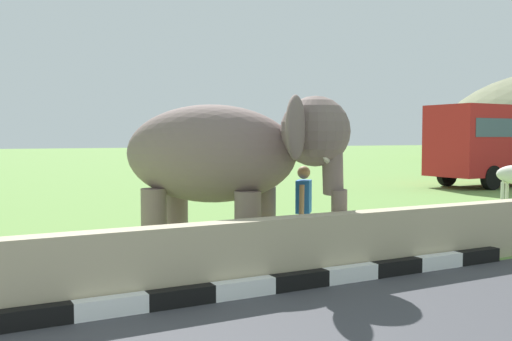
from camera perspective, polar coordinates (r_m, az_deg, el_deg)
name	(u,v)px	position (r m, az deg, el deg)	size (l,w,h in m)	color
barrier_parapet	(179,263)	(7.95, -7.45, -8.88)	(28.00, 0.36, 1.00)	tan
elephant	(229,156)	(10.09, -2.63, 1.41)	(3.83, 3.84, 2.84)	#735F5B
person_handler	(304,207)	(10.49, 4.65, -3.54)	(0.49, 0.56, 1.66)	navy
bus_red	(509,139)	(28.51, 23.34, 2.85)	(8.26, 2.85, 3.50)	#B21E1E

